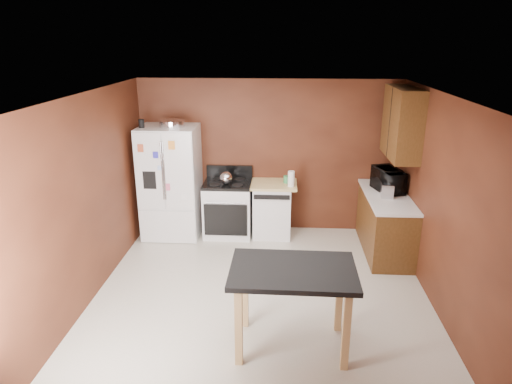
# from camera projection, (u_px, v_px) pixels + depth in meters

# --- Properties ---
(floor) EXTENTS (4.50, 4.50, 0.00)m
(floor) POSITION_uv_depth(u_px,v_px,m) (261.00, 297.00, 5.75)
(floor) COLOR beige
(floor) RESTS_ON ground
(ceiling) EXTENTS (4.50, 4.50, 0.00)m
(ceiling) POSITION_uv_depth(u_px,v_px,m) (262.00, 96.00, 4.95)
(ceiling) COLOR white
(ceiling) RESTS_ON ground
(wall_back) EXTENTS (4.20, 0.00, 4.20)m
(wall_back) POSITION_uv_depth(u_px,v_px,m) (268.00, 157.00, 7.47)
(wall_back) COLOR #5B2B18
(wall_back) RESTS_ON ground
(wall_front) EXTENTS (4.20, 0.00, 4.20)m
(wall_front) POSITION_uv_depth(u_px,v_px,m) (245.00, 314.00, 3.22)
(wall_front) COLOR #5B2B18
(wall_front) RESTS_ON ground
(wall_left) EXTENTS (0.00, 4.50, 4.50)m
(wall_left) POSITION_uv_depth(u_px,v_px,m) (87.00, 200.00, 5.47)
(wall_left) COLOR #5B2B18
(wall_left) RESTS_ON ground
(wall_right) EXTENTS (0.00, 4.50, 4.50)m
(wall_right) POSITION_uv_depth(u_px,v_px,m) (444.00, 208.00, 5.23)
(wall_right) COLOR #5B2B18
(wall_right) RESTS_ON ground
(roasting_pan) EXTENTS (0.40, 0.40, 0.10)m
(roasting_pan) POSITION_uv_depth(u_px,v_px,m) (172.00, 123.00, 7.01)
(roasting_pan) COLOR silver
(roasting_pan) RESTS_ON refrigerator
(pen_cup) EXTENTS (0.09, 0.09, 0.13)m
(pen_cup) POSITION_uv_depth(u_px,v_px,m) (141.00, 124.00, 6.91)
(pen_cup) COLOR black
(pen_cup) RESTS_ON refrigerator
(kettle) EXTENTS (0.20, 0.20, 0.20)m
(kettle) POSITION_uv_depth(u_px,v_px,m) (226.00, 178.00, 7.18)
(kettle) COLOR silver
(kettle) RESTS_ON gas_range
(paper_towel) EXTENTS (0.13, 0.13, 0.25)m
(paper_towel) POSITION_uv_depth(u_px,v_px,m) (291.00, 179.00, 7.11)
(paper_towel) COLOR white
(paper_towel) RESTS_ON dishwasher
(green_canister) EXTENTS (0.11, 0.11, 0.11)m
(green_canister) POSITION_uv_depth(u_px,v_px,m) (287.00, 179.00, 7.31)
(green_canister) COLOR #3FA45A
(green_canister) RESTS_ON dishwasher
(toaster) EXTENTS (0.20, 0.30, 0.20)m
(toaster) POSITION_uv_depth(u_px,v_px,m) (387.00, 190.00, 6.64)
(toaster) COLOR silver
(toaster) RESTS_ON right_cabinets
(microwave) EXTENTS (0.53, 0.65, 0.31)m
(microwave) POSITION_uv_depth(u_px,v_px,m) (388.00, 181.00, 6.85)
(microwave) COLOR black
(microwave) RESTS_ON right_cabinets
(refrigerator) EXTENTS (0.90, 0.80, 1.80)m
(refrigerator) POSITION_uv_depth(u_px,v_px,m) (171.00, 182.00, 7.31)
(refrigerator) COLOR white
(refrigerator) RESTS_ON ground
(gas_range) EXTENTS (0.76, 0.68, 1.10)m
(gas_range) POSITION_uv_depth(u_px,v_px,m) (228.00, 208.00, 7.46)
(gas_range) COLOR white
(gas_range) RESTS_ON ground
(dishwasher) EXTENTS (0.78, 0.63, 0.89)m
(dishwasher) POSITION_uv_depth(u_px,v_px,m) (272.00, 209.00, 7.44)
(dishwasher) COLOR white
(dishwasher) RESTS_ON ground
(right_cabinets) EXTENTS (0.63, 1.58, 2.45)m
(right_cabinets) POSITION_uv_depth(u_px,v_px,m) (390.00, 194.00, 6.75)
(right_cabinets) COLOR brown
(right_cabinets) RESTS_ON ground
(island) EXTENTS (1.28, 0.86, 0.91)m
(island) POSITION_uv_depth(u_px,v_px,m) (293.00, 281.00, 4.60)
(island) COLOR black
(island) RESTS_ON ground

